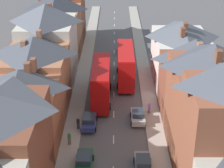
# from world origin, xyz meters

# --- Properties ---
(pavement_left) EXTENTS (2.20, 104.00, 0.14)m
(pavement_left) POSITION_xyz_m (-5.10, 38.00, 0.07)
(pavement_left) COLOR #A8A399
(pavement_left) RESTS_ON ground
(pavement_right) EXTENTS (2.20, 104.00, 0.14)m
(pavement_right) POSITION_xyz_m (5.10, 38.00, 0.07)
(pavement_right) COLOR #A8A399
(pavement_right) RESTS_ON ground
(centre_line_dashes) EXTENTS (0.14, 97.80, 0.01)m
(centre_line_dashes) POSITION_xyz_m (0.00, 36.00, 0.01)
(centre_line_dashes) COLOR silver
(centre_line_dashes) RESTS_ON ground
(terrace_row_left) EXTENTS (8.00, 77.38, 14.66)m
(terrace_row_left) POSITION_xyz_m (-10.18, 26.13, 5.82)
(terrace_row_left) COLOR beige
(terrace_row_left) RESTS_ON ground
(terrace_row_right) EXTENTS (8.00, 58.10, 14.95)m
(terrace_row_right) POSITION_xyz_m (10.19, 15.81, 6.03)
(terrace_row_right) COLOR #BCB7A8
(terrace_row_right) RESTS_ON ground
(double_decker_bus_lead) EXTENTS (2.74, 10.80, 5.30)m
(double_decker_bus_lead) POSITION_xyz_m (1.79, 40.72, 2.82)
(double_decker_bus_lead) COLOR red
(double_decker_bus_lead) RESTS_ON ground
(double_decker_bus_mid_street) EXTENTS (2.74, 10.80, 5.30)m
(double_decker_bus_mid_street) POSITION_xyz_m (-1.81, 34.24, 2.82)
(double_decker_bus_mid_street) COLOR #B70F0F
(double_decker_bus_mid_street) RESTS_ON ground
(car_near_blue) EXTENTS (1.90, 3.91, 1.61)m
(car_near_blue) POSITION_xyz_m (3.10, 18.24, 0.81)
(car_near_blue) COLOR gray
(car_near_blue) RESTS_ON ground
(car_parked_left_a) EXTENTS (1.90, 4.11, 1.62)m
(car_parked_left_a) POSITION_xyz_m (1.80, 53.30, 0.82)
(car_parked_left_a) COLOR navy
(car_parked_left_a) RESTS_ON ground
(car_parked_right_a) EXTENTS (1.90, 4.18, 1.59)m
(car_parked_right_a) POSITION_xyz_m (-3.10, 26.91, 0.80)
(car_parked_right_a) COLOR navy
(car_parked_right_a) RESTS_ON ground
(car_mid_black) EXTENTS (1.90, 3.92, 1.61)m
(car_mid_black) POSITION_xyz_m (-3.10, 18.69, 0.81)
(car_mid_black) COLOR #144728
(car_mid_black) RESTS_ON ground
(car_mid_white) EXTENTS (1.90, 3.80, 1.65)m
(car_mid_white) POSITION_xyz_m (3.10, 28.15, 0.83)
(car_mid_white) COLOR #B7BABF
(car_mid_white) RESTS_ON ground
(pedestrian_mid_right) EXTENTS (0.36, 0.22, 1.61)m
(pedestrian_mid_right) POSITION_xyz_m (-5.11, 22.73, 1.03)
(pedestrian_mid_right) COLOR brown
(pedestrian_mid_right) RESTS_ON pavement_left
(pedestrian_far_left) EXTENTS (0.36, 0.22, 1.61)m
(pedestrian_far_left) POSITION_xyz_m (-4.40, 26.15, 1.03)
(pedestrian_far_left) COLOR #23232D
(pedestrian_far_left) RESTS_ON pavement_left
(pedestrian_far_right) EXTENTS (0.36, 0.22, 1.61)m
(pedestrian_far_right) POSITION_xyz_m (4.68, 30.12, 1.03)
(pedestrian_far_right) COLOR #3D4256
(pedestrian_far_right) RESTS_ON pavement_right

